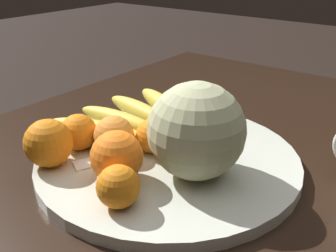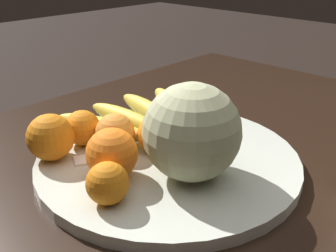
{
  "view_description": "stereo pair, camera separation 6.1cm",
  "coord_description": "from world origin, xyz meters",
  "px_view_note": "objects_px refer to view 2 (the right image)",
  "views": [
    {
      "loc": [
        0.42,
        0.31,
        1.1
      ],
      "look_at": [
        -0.02,
        -0.03,
        0.85
      ],
      "focal_mm": 42.0,
      "sensor_mm": 36.0,
      "label": 1
    },
    {
      "loc": [
        0.38,
        0.36,
        1.1
      ],
      "look_at": [
        -0.02,
        -0.03,
        0.85
      ],
      "focal_mm": 42.0,
      "sensor_mm": 36.0,
      "label": 2
    }
  ],
  "objects_px": {
    "orange_mid_center": "(115,133)",
    "orange_back_left": "(50,137)",
    "fruit_bowl": "(168,159)",
    "banana_bunch": "(137,115)",
    "orange_top_small": "(108,183)",
    "orange_front_left": "(82,128)",
    "orange_back_right": "(155,135)",
    "orange_front_right": "(112,154)",
    "produce_tag": "(104,157)",
    "melon": "(192,132)",
    "kitchen_table": "(170,234)"
  },
  "relations": [
    {
      "from": "orange_front_right",
      "to": "melon",
      "type": "bearing_deg",
      "value": 135.93
    },
    {
      "from": "orange_front_left",
      "to": "orange_mid_center",
      "type": "xyz_separation_m",
      "value": [
        -0.02,
        0.06,
        0.0
      ]
    },
    {
      "from": "fruit_bowl",
      "to": "orange_front_left",
      "type": "xyz_separation_m",
      "value": [
        0.07,
        -0.13,
        0.04
      ]
    },
    {
      "from": "orange_back_left",
      "to": "produce_tag",
      "type": "height_order",
      "value": "orange_back_left"
    },
    {
      "from": "orange_front_right",
      "to": "produce_tag",
      "type": "relative_size",
      "value": 0.78
    },
    {
      "from": "orange_back_left",
      "to": "orange_back_right",
      "type": "bearing_deg",
      "value": 142.31
    },
    {
      "from": "fruit_bowl",
      "to": "orange_front_left",
      "type": "bearing_deg",
      "value": -60.92
    },
    {
      "from": "orange_back_right",
      "to": "fruit_bowl",
      "type": "bearing_deg",
      "value": 103.85
    },
    {
      "from": "kitchen_table",
      "to": "orange_back_right",
      "type": "distance_m",
      "value": 0.17
    },
    {
      "from": "orange_back_left",
      "to": "produce_tag",
      "type": "xyz_separation_m",
      "value": [
        -0.06,
        0.06,
        -0.04
      ]
    },
    {
      "from": "melon",
      "to": "produce_tag",
      "type": "xyz_separation_m",
      "value": [
        0.06,
        -0.13,
        -0.07
      ]
    },
    {
      "from": "melon",
      "to": "orange_back_left",
      "type": "relative_size",
      "value": 1.91
    },
    {
      "from": "melon",
      "to": "produce_tag",
      "type": "height_order",
      "value": "melon"
    },
    {
      "from": "fruit_bowl",
      "to": "banana_bunch",
      "type": "distance_m",
      "value": 0.14
    },
    {
      "from": "orange_back_right",
      "to": "orange_front_right",
      "type": "bearing_deg",
      "value": 7.45
    },
    {
      "from": "melon",
      "to": "orange_mid_center",
      "type": "height_order",
      "value": "melon"
    },
    {
      "from": "orange_front_right",
      "to": "orange_mid_center",
      "type": "height_order",
      "value": "orange_front_right"
    },
    {
      "from": "orange_mid_center",
      "to": "produce_tag",
      "type": "height_order",
      "value": "orange_mid_center"
    },
    {
      "from": "orange_front_right",
      "to": "orange_top_small",
      "type": "height_order",
      "value": "orange_front_right"
    },
    {
      "from": "orange_mid_center",
      "to": "orange_back_right",
      "type": "xyz_separation_m",
      "value": [
        -0.04,
        0.05,
        -0.0
      ]
    },
    {
      "from": "orange_back_right",
      "to": "orange_top_small",
      "type": "relative_size",
      "value": 1.03
    },
    {
      "from": "fruit_bowl",
      "to": "banana_bunch",
      "type": "xyz_separation_m",
      "value": [
        -0.05,
        -0.13,
        0.03
      ]
    },
    {
      "from": "orange_mid_center",
      "to": "produce_tag",
      "type": "distance_m",
      "value": 0.04
    },
    {
      "from": "orange_front_left",
      "to": "orange_mid_center",
      "type": "relative_size",
      "value": 0.93
    },
    {
      "from": "melon",
      "to": "orange_front_left",
      "type": "distance_m",
      "value": 0.21
    },
    {
      "from": "kitchen_table",
      "to": "produce_tag",
      "type": "height_order",
      "value": "produce_tag"
    },
    {
      "from": "orange_front_left",
      "to": "orange_mid_center",
      "type": "distance_m",
      "value": 0.06
    },
    {
      "from": "banana_bunch",
      "to": "orange_back_left",
      "type": "xyz_separation_m",
      "value": [
        0.18,
        0.0,
        0.02
      ]
    },
    {
      "from": "orange_mid_center",
      "to": "orange_back_right",
      "type": "distance_m",
      "value": 0.06
    },
    {
      "from": "orange_back_left",
      "to": "orange_front_left",
      "type": "bearing_deg",
      "value": -174.69
    },
    {
      "from": "orange_front_left",
      "to": "orange_mid_center",
      "type": "height_order",
      "value": "orange_mid_center"
    },
    {
      "from": "orange_front_left",
      "to": "orange_front_right",
      "type": "relative_size",
      "value": 0.8
    },
    {
      "from": "fruit_bowl",
      "to": "orange_back_left",
      "type": "bearing_deg",
      "value": -42.5
    },
    {
      "from": "orange_back_left",
      "to": "orange_front_right",
      "type": "bearing_deg",
      "value": 105.39
    },
    {
      "from": "orange_front_left",
      "to": "orange_top_small",
      "type": "relative_size",
      "value": 1.05
    },
    {
      "from": "kitchen_table",
      "to": "orange_back_right",
      "type": "bearing_deg",
      "value": -108.77
    },
    {
      "from": "orange_top_small",
      "to": "orange_back_left",
      "type": "bearing_deg",
      "value": -94.6
    },
    {
      "from": "orange_back_left",
      "to": "orange_back_right",
      "type": "xyz_separation_m",
      "value": [
        -0.13,
        0.1,
        -0.01
      ]
    },
    {
      "from": "orange_top_small",
      "to": "kitchen_table",
      "type": "bearing_deg",
      "value": -176.99
    },
    {
      "from": "banana_bunch",
      "to": "orange_front_left",
      "type": "distance_m",
      "value": 0.12
    },
    {
      "from": "orange_mid_center",
      "to": "orange_back_left",
      "type": "bearing_deg",
      "value": -31.56
    },
    {
      "from": "fruit_bowl",
      "to": "orange_back_left",
      "type": "xyz_separation_m",
      "value": [
        0.13,
        -0.12,
        0.04
      ]
    },
    {
      "from": "fruit_bowl",
      "to": "orange_mid_center",
      "type": "bearing_deg",
      "value": -55.25
    },
    {
      "from": "orange_mid_center",
      "to": "produce_tag",
      "type": "xyz_separation_m",
      "value": [
        0.03,
        0.0,
        -0.03
      ]
    },
    {
      "from": "orange_top_small",
      "to": "produce_tag",
      "type": "height_order",
      "value": "orange_top_small"
    },
    {
      "from": "orange_front_left",
      "to": "orange_back_left",
      "type": "relative_size",
      "value": 0.81
    },
    {
      "from": "orange_top_small",
      "to": "orange_mid_center",
      "type": "bearing_deg",
      "value": -133.3
    },
    {
      "from": "melon",
      "to": "banana_bunch",
      "type": "height_order",
      "value": "melon"
    },
    {
      "from": "orange_mid_center",
      "to": "orange_back_right",
      "type": "height_order",
      "value": "orange_mid_center"
    },
    {
      "from": "melon",
      "to": "orange_top_small",
      "type": "bearing_deg",
      "value": -15.52
    }
  ]
}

